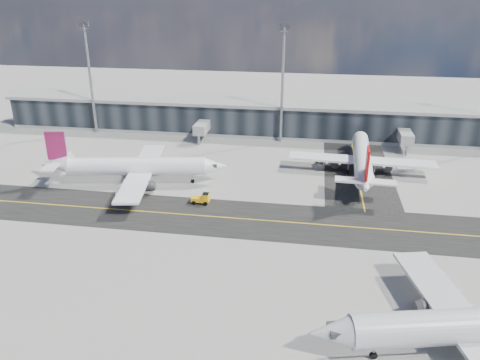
{
  "coord_description": "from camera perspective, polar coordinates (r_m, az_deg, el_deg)",
  "views": [
    {
      "loc": [
        8.01,
        -66.55,
        36.99
      ],
      "look_at": [
        -4.23,
        9.17,
        5.0
      ],
      "focal_mm": 35.0,
      "sensor_mm": 36.0,
      "label": 1
    }
  ],
  "objects": [
    {
      "name": "terminal_concourse",
      "position": [
        126.11,
        5.29,
        7.42
      ],
      "size": [
        152.0,
        19.8,
        8.8
      ],
      "color": "black",
      "rests_on": "ground"
    },
    {
      "name": "taxiway_lanes",
      "position": [
        85.78,
        5.55,
        -3.01
      ],
      "size": [
        180.0,
        63.0,
        0.03
      ],
      "color": "black",
      "rests_on": "ground"
    },
    {
      "name": "service_van",
      "position": [
        104.25,
        9.68,
        1.9
      ],
      "size": [
        2.37,
        4.71,
        1.28
      ],
      "primitive_type": "imported",
      "rotation": [
        0.0,
        0.0,
        0.05
      ],
      "color": "white",
      "rests_on": "ground"
    },
    {
      "name": "ground",
      "position": [
        76.56,
        2.04,
        -6.27
      ],
      "size": [
        300.0,
        300.0,
        0.0
      ],
      "primitive_type": "plane",
      "color": "gray",
      "rests_on": "ground"
    },
    {
      "name": "airliner_redtail",
      "position": [
        100.98,
        14.66,
        2.52
      ],
      "size": [
        30.67,
        36.0,
        10.67
      ],
      "rotation": [
        0.0,
        0.0,
        -0.04
      ],
      "color": "white",
      "rests_on": "ground"
    },
    {
      "name": "airliner_af",
      "position": [
        95.57,
        -12.76,
        1.6
      ],
      "size": [
        36.55,
        31.31,
        10.84
      ],
      "rotation": [
        0.0,
        0.0,
        -1.4
      ],
      "color": "white",
      "rests_on": "ground"
    },
    {
      "name": "floodlight_masts",
      "position": [
        116.8,
        5.21,
        12.0
      ],
      "size": [
        102.5,
        0.7,
        28.9
      ],
      "color": "gray",
      "rests_on": "ground"
    },
    {
      "name": "baggage_tug",
      "position": [
        85.69,
        -4.64,
        -2.26
      ],
      "size": [
        3.3,
        1.72,
        2.05
      ],
      "rotation": [
        0.0,
        0.0,
        -1.58
      ],
      "color": "#ECA90C",
      "rests_on": "ground"
    }
  ]
}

